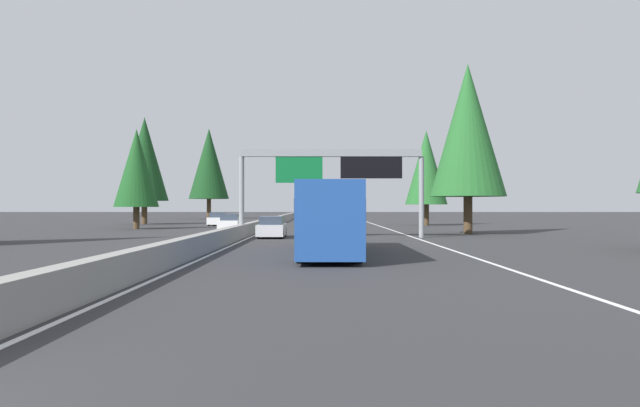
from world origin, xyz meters
name	(u,v)px	position (x,y,z in m)	size (l,w,h in m)	color
ground_plane	(275,226)	(60.00, 0.00, 0.00)	(320.00, 320.00, 0.00)	#2D2D30
median_barrier	(283,218)	(80.00, 0.30, 0.45)	(180.00, 0.56, 0.90)	gray
shoulder_stripe_right	(371,223)	(70.00, -11.52, 0.01)	(160.00, 0.16, 0.01)	silver
shoulder_stripe_median	(283,223)	(70.00, -0.25, 0.01)	(160.00, 0.16, 0.01)	silver
sign_gantry_overhead	(334,167)	(34.64, -6.04, 4.82)	(0.50, 12.68, 6.05)	gray
bus_mid_center	(328,216)	(20.59, -5.44, 1.72)	(11.50, 2.55, 3.10)	#1E4793
sedan_mid_left	(272,228)	(34.79, -1.77, 0.68)	(4.40, 1.80, 1.47)	silver
minivan_near_right	(325,218)	(54.71, -5.61, 0.95)	(5.00, 1.95, 1.69)	#2D6B38
pickup_near_center	(303,213)	(111.02, -1.68, 0.91)	(5.60, 2.00, 1.86)	#1E4793
oncoming_near	(231,223)	(47.12, 2.91, 0.68)	(4.40, 1.80, 1.47)	white
oncoming_far	(218,219)	(60.68, 6.41, 0.68)	(4.40, 1.80, 1.47)	white
conifer_right_near	(468,130)	(40.17, -16.57, 8.07)	(5.84, 5.84, 13.27)	#4C3823
conifer_right_mid	(426,167)	(61.00, -17.06, 6.54)	(4.74, 4.74, 10.76)	#4C3823
conifer_left_near	(136,168)	(50.14, 12.33, 5.77)	(4.18, 4.18, 9.50)	#4C3823
conifer_left_mid	(144,159)	(64.75, 15.93, 7.79)	(5.64, 5.64, 12.82)	#4C3823
conifer_left_far	(209,164)	(96.96, 14.32, 9.57)	(6.92, 6.92, 15.73)	#4C3823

